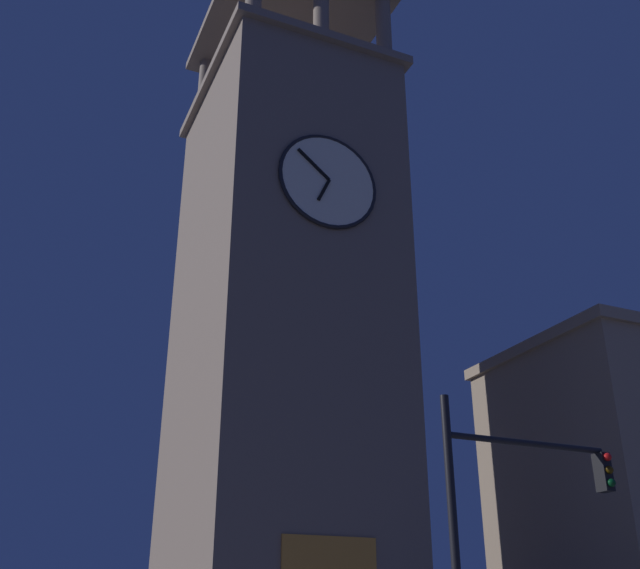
% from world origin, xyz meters
% --- Properties ---
extents(clocktower, '(8.02, 9.49, 30.74)m').
position_xyz_m(clocktower, '(1.48, -5.50, 12.53)').
color(clocktower, '#75665B').
rests_on(clocktower, ground_plane).
extents(traffic_signal_near, '(3.78, 0.41, 5.39)m').
position_xyz_m(traffic_signal_near, '(2.79, 9.80, 3.48)').
color(traffic_signal_near, black).
rests_on(traffic_signal_near, ground_plane).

